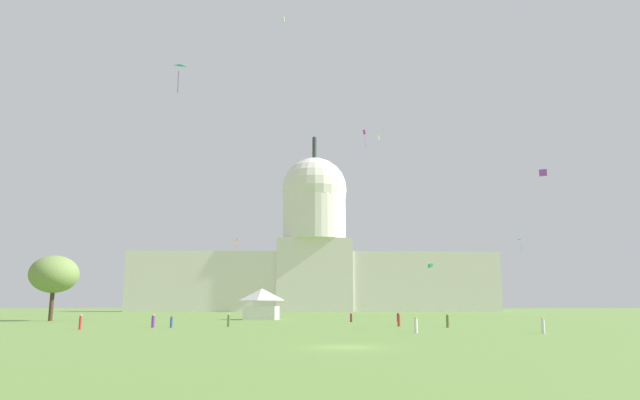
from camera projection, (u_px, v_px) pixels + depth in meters
ground_plane at (346, 347)px, 37.18m from camera, size 800.00×800.00×0.00m
capitol_building at (314, 256)px, 229.59m from camera, size 148.34×27.18×73.26m
event_tent at (262, 304)px, 105.23m from camera, size 6.83×6.91×5.77m
tree_west_mid at (54, 274)px, 97.76m from camera, size 11.14×11.16×11.30m
person_olive_front_center at (229, 320)px, 71.22m from camera, size 0.40×0.40×1.70m
person_red_near_tree_west at (80, 322)px, 63.25m from camera, size 0.46×0.46×1.72m
person_maroon_back_right at (351, 318)px, 90.53m from camera, size 0.51×0.51×1.53m
person_red_mid_center at (399, 320)px, 72.51m from camera, size 0.52×0.52×1.72m
person_purple_front_left at (153, 321)px, 68.77m from camera, size 0.55×0.55×1.65m
person_denim_mid_left at (172, 322)px, 68.39m from camera, size 0.49×0.49×1.45m
person_navy_lawn_far_left at (398, 317)px, 93.56m from camera, size 0.49×0.49×1.49m
person_white_edge_west at (543, 326)px, 55.16m from camera, size 0.47×0.47×1.56m
person_white_near_tent at (416, 325)px, 55.64m from camera, size 0.48×0.48×1.61m
person_olive_lawn_far_right at (448, 321)px, 68.60m from camera, size 0.41×0.41×1.70m
kite_turquoise_high at (180, 68)px, 83.47m from camera, size 1.57×0.97×4.17m
kite_violet_mid at (543, 173)px, 67.34m from camera, size 0.94×0.76×0.82m
kite_cyan_low at (522, 240)px, 106.63m from camera, size 0.85×1.51×2.47m
kite_white_high at (283, 20)px, 95.83m from camera, size 0.55×0.61×0.89m
kite_green_low at (430, 266)px, 147.65m from camera, size 1.34×1.29×1.29m
kite_gold_low at (271, 272)px, 180.56m from camera, size 1.24×1.79×0.16m
kite_magenta_high at (365, 135)px, 121.08m from camera, size 0.75×0.61×4.27m
kite_orange_mid at (237, 242)px, 182.71m from camera, size 0.70×0.46×4.00m
kite_lime_high at (379, 137)px, 189.53m from camera, size 0.51×0.78×1.49m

